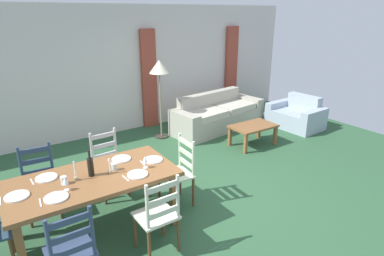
# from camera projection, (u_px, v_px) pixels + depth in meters

# --- Properties ---
(ground_plane) EXTENTS (9.60, 9.60, 0.02)m
(ground_plane) POSITION_uv_depth(u_px,v_px,m) (199.00, 196.00, 4.72)
(ground_plane) COLOR #2B5233
(wall_far) EXTENTS (9.60, 0.16, 2.70)m
(wall_far) POSITION_uv_depth(u_px,v_px,m) (111.00, 71.00, 6.85)
(wall_far) COLOR beige
(wall_far) RESTS_ON ground_plane
(curtain_panel_left) EXTENTS (0.35, 0.08, 2.20)m
(curtain_panel_left) POSITION_uv_depth(u_px,v_px,m) (149.00, 80.00, 7.25)
(curtain_panel_left) COLOR #993F30
(curtain_panel_left) RESTS_ON ground_plane
(curtain_panel_right) EXTENTS (0.35, 0.08, 2.20)m
(curtain_panel_right) POSITION_uv_depth(u_px,v_px,m) (231.00, 70.00, 8.50)
(curtain_panel_right) COLOR #993F30
(curtain_panel_right) RESTS_ON ground_plane
(dining_table) EXTENTS (1.90, 0.96, 0.75)m
(dining_table) POSITION_uv_depth(u_px,v_px,m) (93.00, 183.00, 3.73)
(dining_table) COLOR brown
(dining_table) RESTS_ON ground_plane
(dining_chair_near_left) EXTENTS (0.43, 0.41, 0.96)m
(dining_chair_near_left) POSITION_uv_depth(u_px,v_px,m) (71.00, 252.00, 2.93)
(dining_chair_near_left) COLOR #2F3E5B
(dining_chair_near_left) RESTS_ON ground_plane
(dining_chair_near_right) EXTENTS (0.43, 0.41, 0.96)m
(dining_chair_near_right) POSITION_uv_depth(u_px,v_px,m) (158.00, 215.00, 3.45)
(dining_chair_near_right) COLOR beige
(dining_chair_near_right) RESTS_ON ground_plane
(dining_chair_far_left) EXTENTS (0.45, 0.43, 0.96)m
(dining_chair_far_left) POSITION_uv_depth(u_px,v_px,m) (40.00, 182.00, 4.12)
(dining_chair_far_left) COLOR navy
(dining_chair_far_left) RESTS_ON ground_plane
(dining_chair_far_right) EXTENTS (0.45, 0.43, 0.96)m
(dining_chair_far_right) POSITION_uv_depth(u_px,v_px,m) (109.00, 164.00, 4.62)
(dining_chair_far_right) COLOR beige
(dining_chair_far_right) RESTS_ON ground_plane
(dining_chair_head_east) EXTENTS (0.41, 0.43, 0.96)m
(dining_chair_head_east) POSITION_uv_depth(u_px,v_px,m) (179.00, 172.00, 4.40)
(dining_chair_head_east) COLOR beige
(dining_chair_head_east) RESTS_ON ground_plane
(dinner_plate_near_left) EXTENTS (0.24, 0.24, 0.02)m
(dinner_plate_near_left) POSITION_uv_depth(u_px,v_px,m) (56.00, 198.00, 3.27)
(dinner_plate_near_left) COLOR white
(dinner_plate_near_left) RESTS_ON dining_table
(fork_near_left) EXTENTS (0.03, 0.17, 0.01)m
(fork_near_left) POSITION_uv_depth(u_px,v_px,m) (40.00, 203.00, 3.19)
(fork_near_left) COLOR silver
(fork_near_left) RESTS_ON dining_table
(dinner_plate_near_right) EXTENTS (0.24, 0.24, 0.02)m
(dinner_plate_near_right) POSITION_uv_depth(u_px,v_px,m) (138.00, 174.00, 3.74)
(dinner_plate_near_right) COLOR white
(dinner_plate_near_right) RESTS_ON dining_table
(fork_near_right) EXTENTS (0.03, 0.17, 0.01)m
(fork_near_right) POSITION_uv_depth(u_px,v_px,m) (126.00, 178.00, 3.66)
(fork_near_right) COLOR silver
(fork_near_right) RESTS_ON dining_table
(dinner_plate_far_left) EXTENTS (0.24, 0.24, 0.02)m
(dinner_plate_far_left) POSITION_uv_depth(u_px,v_px,m) (46.00, 178.00, 3.66)
(dinner_plate_far_left) COLOR white
(dinner_plate_far_left) RESTS_ON dining_table
(fork_far_left) EXTENTS (0.03, 0.17, 0.01)m
(fork_far_left) POSITION_uv_depth(u_px,v_px,m) (32.00, 182.00, 3.58)
(fork_far_left) COLOR silver
(fork_far_left) RESTS_ON dining_table
(dinner_plate_far_right) EXTENTS (0.24, 0.24, 0.02)m
(dinner_plate_far_right) POSITION_uv_depth(u_px,v_px,m) (121.00, 159.00, 4.13)
(dinner_plate_far_right) COLOR white
(dinner_plate_far_right) RESTS_ON dining_table
(fork_far_right) EXTENTS (0.02, 0.17, 0.01)m
(fork_far_right) POSITION_uv_depth(u_px,v_px,m) (110.00, 162.00, 4.05)
(fork_far_right) COLOR silver
(fork_far_right) RESTS_ON dining_table
(dinner_plate_head_west) EXTENTS (0.24, 0.24, 0.02)m
(dinner_plate_head_west) POSITION_uv_depth(u_px,v_px,m) (17.00, 196.00, 3.29)
(dinner_plate_head_west) COLOR white
(dinner_plate_head_west) RESTS_ON dining_table
(fork_head_west) EXTENTS (0.03, 0.17, 0.01)m
(fork_head_west) POSITION_uv_depth(u_px,v_px,m) (0.00, 201.00, 3.22)
(fork_head_west) COLOR silver
(fork_head_west) RESTS_ON dining_table
(dinner_plate_head_east) EXTENTS (0.24, 0.24, 0.02)m
(dinner_plate_head_east) POSITION_uv_depth(u_px,v_px,m) (153.00, 160.00, 4.10)
(dinner_plate_head_east) COLOR white
(dinner_plate_head_east) RESTS_ON dining_table
(fork_head_east) EXTENTS (0.03, 0.17, 0.01)m
(fork_head_east) POSITION_uv_depth(u_px,v_px,m) (143.00, 163.00, 4.03)
(fork_head_east) COLOR silver
(fork_head_east) RESTS_ON dining_table
(wine_bottle) EXTENTS (0.07, 0.07, 0.32)m
(wine_bottle) POSITION_uv_depth(u_px,v_px,m) (91.00, 166.00, 3.69)
(wine_bottle) COLOR black
(wine_bottle) RESTS_ON dining_table
(wine_glass_near_left) EXTENTS (0.06, 0.06, 0.16)m
(wine_glass_near_left) POSITION_uv_depth(u_px,v_px,m) (65.00, 181.00, 3.38)
(wine_glass_near_left) COLOR white
(wine_glass_near_left) RESTS_ON dining_table
(wine_glass_near_right) EXTENTS (0.06, 0.06, 0.16)m
(wine_glass_near_right) POSITION_uv_depth(u_px,v_px,m) (145.00, 160.00, 3.87)
(wine_glass_near_right) COLOR white
(wine_glass_near_right) RESTS_ON dining_table
(coffee_cup_primary) EXTENTS (0.07, 0.07, 0.09)m
(coffee_cup_primary) POSITION_uv_depth(u_px,v_px,m) (115.00, 167.00, 3.84)
(coffee_cup_primary) COLOR silver
(coffee_cup_primary) RESTS_ON dining_table
(coffee_cup_secondary) EXTENTS (0.07, 0.07, 0.09)m
(coffee_cup_secondary) POSITION_uv_depth(u_px,v_px,m) (64.00, 180.00, 3.53)
(coffee_cup_secondary) COLOR silver
(coffee_cup_secondary) RESTS_ON dining_table
(candle_tall) EXTENTS (0.05, 0.05, 0.24)m
(candle_tall) POSITION_uv_depth(u_px,v_px,m) (75.00, 175.00, 3.60)
(candle_tall) COLOR #998C66
(candle_tall) RESTS_ON dining_table
(candle_short) EXTENTS (0.05, 0.05, 0.20)m
(candle_short) POSITION_uv_depth(u_px,v_px,m) (110.00, 170.00, 3.76)
(candle_short) COLOR #998C66
(candle_short) RESTS_ON dining_table
(couch) EXTENTS (2.37, 1.10, 0.80)m
(couch) POSITION_uv_depth(u_px,v_px,m) (216.00, 116.00, 7.39)
(couch) COLOR #AAA494
(couch) RESTS_ON ground_plane
(coffee_table) EXTENTS (0.90, 0.56, 0.42)m
(coffee_table) POSITION_uv_depth(u_px,v_px,m) (253.00, 128.00, 6.40)
(coffee_table) COLOR brown
(coffee_table) RESTS_ON ground_plane
(armchair_upholstered) EXTENTS (0.87, 1.21, 0.72)m
(armchair_upholstered) POSITION_uv_depth(u_px,v_px,m) (297.00, 116.00, 7.50)
(armchair_upholstered) COLOR #9DABBC
(armchair_upholstered) RESTS_ON ground_plane
(standing_lamp) EXTENTS (0.40, 0.40, 1.64)m
(standing_lamp) POSITION_uv_depth(u_px,v_px,m) (159.00, 72.00, 6.45)
(standing_lamp) COLOR #332D28
(standing_lamp) RESTS_ON ground_plane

